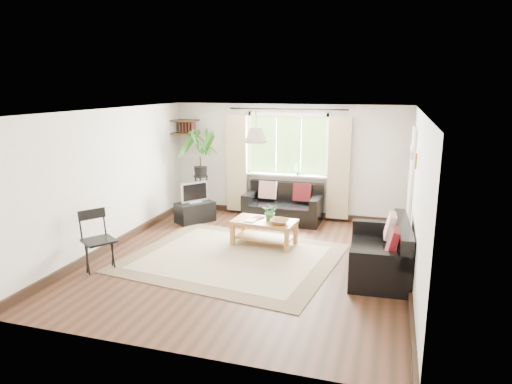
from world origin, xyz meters
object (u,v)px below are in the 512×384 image
(sofa_right, at_px, (379,249))
(tv_stand, at_px, (195,212))
(coffee_table, at_px, (264,233))
(sofa_back, at_px, (283,204))
(folding_chair, at_px, (99,242))
(palm_stand, at_px, (201,172))

(sofa_right, height_order, tv_stand, sofa_right)
(coffee_table, bearing_deg, sofa_back, 90.96)
(sofa_right, relative_size, tv_stand, 2.16)
(tv_stand, bearing_deg, sofa_back, -35.18)
(coffee_table, relative_size, folding_chair, 1.19)
(palm_stand, bearing_deg, sofa_right, -30.58)
(tv_stand, bearing_deg, sofa_right, -77.48)
(sofa_right, height_order, coffee_table, sofa_right)
(sofa_back, bearing_deg, tv_stand, -160.66)
(palm_stand, xyz_separation_m, folding_chair, (-0.21, -3.39, -0.47))
(sofa_back, bearing_deg, folding_chair, -120.32)
(coffee_table, bearing_deg, palm_stand, 140.50)
(sofa_back, relative_size, sofa_right, 0.95)
(sofa_right, xyz_separation_m, folding_chair, (-4.07, -1.11, 0.07))
(sofa_back, height_order, folding_chair, folding_chair)
(sofa_back, bearing_deg, coffee_table, -87.84)
(sofa_back, xyz_separation_m, tv_stand, (-1.73, -0.57, -0.17))
(sofa_back, distance_m, tv_stand, 1.83)
(sofa_back, relative_size, tv_stand, 2.06)
(sofa_right, bearing_deg, tv_stand, -117.34)
(sofa_right, bearing_deg, folding_chair, -77.98)
(sofa_back, xyz_separation_m, folding_chair, (-2.06, -3.36, 0.09))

